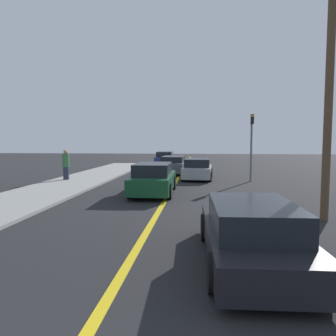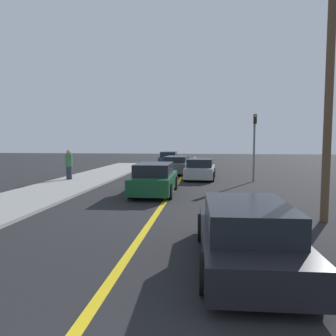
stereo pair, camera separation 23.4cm
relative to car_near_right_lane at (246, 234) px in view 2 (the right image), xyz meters
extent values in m
cube|color=gold|center=(-2.44, 12.31, -0.61)|extent=(0.20, 60.00, 0.01)
cube|color=gray|center=(-8.20, 10.61, -0.56)|extent=(3.51, 32.59, 0.11)
cube|color=black|center=(0.00, 0.06, -0.15)|extent=(1.90, 4.56, 0.57)
cube|color=black|center=(0.00, -0.16, 0.39)|extent=(1.62, 2.53, 0.51)
cylinder|color=black|center=(-0.88, 1.43, -0.28)|extent=(0.24, 0.66, 0.65)
cylinder|color=black|center=(0.78, 1.49, -0.28)|extent=(0.24, 0.66, 0.65)
cylinder|color=black|center=(-0.78, -1.36, -0.28)|extent=(0.24, 0.66, 0.65)
cylinder|color=black|center=(0.88, -1.30, -0.28)|extent=(0.24, 0.66, 0.65)
cube|color=#144728|center=(-3.15, 8.39, -0.08)|extent=(1.81, 4.61, 0.69)
cube|color=black|center=(-3.15, 8.16, 0.54)|extent=(1.58, 2.54, 0.54)
cylinder|color=black|center=(-4.00, 9.80, -0.27)|extent=(0.23, 0.69, 0.69)
cylinder|color=black|center=(-2.34, 9.82, -0.27)|extent=(0.23, 0.69, 0.69)
cylinder|color=black|center=(-3.96, 6.96, -0.27)|extent=(0.23, 0.69, 0.69)
cylinder|color=black|center=(-2.30, 6.98, -0.27)|extent=(0.23, 0.69, 0.69)
cube|color=#9E9EA3|center=(-1.17, 14.34, -0.12)|extent=(1.92, 4.05, 0.64)
cube|color=black|center=(-1.17, 14.14, 0.45)|extent=(1.62, 2.26, 0.50)
cylinder|color=black|center=(-1.92, 15.61, -0.31)|extent=(0.25, 0.62, 0.61)
cylinder|color=black|center=(-0.29, 15.52, -0.31)|extent=(0.25, 0.62, 0.61)
cylinder|color=black|center=(-2.05, 13.15, -0.31)|extent=(0.25, 0.62, 0.61)
cylinder|color=black|center=(-0.42, 13.07, -0.31)|extent=(0.25, 0.62, 0.61)
cube|color=#4C5156|center=(-2.96, 17.75, -0.08)|extent=(2.02, 4.72, 0.68)
cube|color=black|center=(-2.96, 17.52, 0.47)|extent=(1.69, 2.63, 0.43)
cylinder|color=black|center=(-3.72, 19.23, -0.27)|extent=(0.26, 0.70, 0.69)
cylinder|color=black|center=(-2.05, 19.14, -0.27)|extent=(0.26, 0.70, 0.69)
cylinder|color=black|center=(-3.88, 16.36, -0.27)|extent=(0.26, 0.70, 0.69)
cylinder|color=black|center=(-2.21, 16.27, -0.27)|extent=(0.26, 0.70, 0.69)
cube|color=navy|center=(-4.68, 27.68, -0.13)|extent=(1.79, 4.67, 0.59)
cube|color=black|center=(-4.68, 27.45, 0.43)|extent=(1.56, 2.57, 0.52)
cylinder|color=black|center=(-5.52, 29.12, -0.28)|extent=(0.22, 0.66, 0.66)
cylinder|color=black|center=(-3.85, 29.13, -0.28)|extent=(0.22, 0.66, 0.66)
cylinder|color=black|center=(-5.50, 26.23, -0.28)|extent=(0.22, 0.66, 0.66)
cylinder|color=black|center=(-3.83, 26.24, -0.28)|extent=(0.22, 0.66, 0.66)
cylinder|color=#282D3D|center=(-9.04, 12.40, -0.12)|extent=(0.34, 0.34, 0.77)
cylinder|color=#336B3D|center=(-9.04, 12.40, 0.65)|extent=(0.40, 0.40, 0.77)
sphere|color=tan|center=(-9.04, 12.40, 1.16)|extent=(0.26, 0.26, 0.26)
cylinder|color=slate|center=(2.02, 13.43, 1.38)|extent=(0.12, 0.12, 3.98)
cube|color=black|center=(2.02, 13.25, 3.09)|extent=(0.18, 0.18, 0.55)
sphere|color=orange|center=(2.02, 13.16, 3.26)|extent=(0.14, 0.14, 0.14)
cylinder|color=brown|center=(2.77, 3.77, 2.95)|extent=(0.24, 0.24, 7.11)
camera|label=1|loc=(-1.03, -6.50, 1.84)|focal=35.00mm
camera|label=2|loc=(-0.80, -6.47, 1.84)|focal=35.00mm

